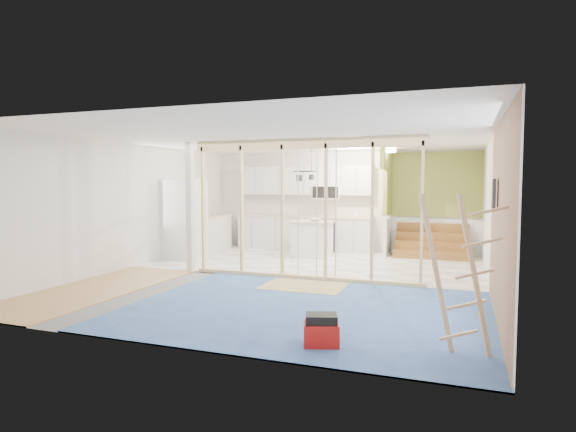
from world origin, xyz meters
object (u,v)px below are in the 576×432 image
(island, at_px, (312,239))
(toolbox, at_px, (321,331))
(ladder, at_px, (460,275))
(fridge, at_px, (185,219))

(island, height_order, toolbox, island)
(toolbox, xyz_separation_m, ladder, (1.42, 0.20, 0.68))
(fridge, distance_m, island, 3.07)
(island, distance_m, toolbox, 6.42)
(fridge, relative_size, ladder, 1.12)
(toolbox, height_order, ladder, ladder)
(fridge, xyz_separation_m, ladder, (6.11, -4.53, -0.08))
(island, relative_size, ladder, 0.57)
(fridge, xyz_separation_m, toolbox, (4.69, -4.73, -0.76))
(fridge, bearing_deg, toolbox, -42.26)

